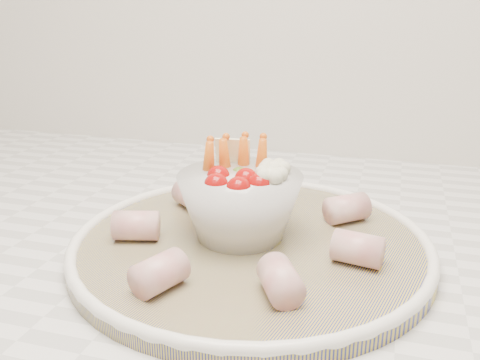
% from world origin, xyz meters
% --- Properties ---
extents(serving_platter, '(0.44, 0.44, 0.02)m').
position_xyz_m(serving_platter, '(0.02, 1.37, 0.93)').
color(serving_platter, navy).
rests_on(serving_platter, kitchen_counter).
extents(veggie_bowl, '(0.13, 0.13, 0.10)m').
position_xyz_m(veggie_bowl, '(0.01, 1.38, 0.97)').
color(veggie_bowl, silver).
rests_on(veggie_bowl, serving_platter).
extents(cured_meat_rolls, '(0.27, 0.29, 0.03)m').
position_xyz_m(cured_meat_rolls, '(0.02, 1.37, 0.95)').
color(cured_meat_rolls, '#C1585B').
rests_on(cured_meat_rolls, serving_platter).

